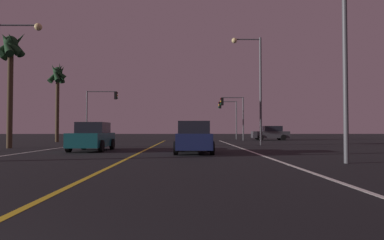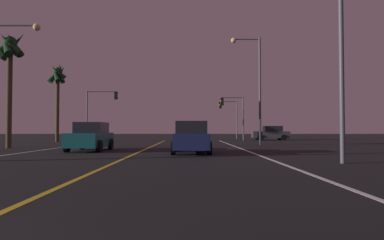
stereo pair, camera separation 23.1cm
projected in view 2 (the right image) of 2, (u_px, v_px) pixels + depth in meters
The scene contains 14 objects.
lane_edge_right at pixel (257, 154), 17.02m from camera, with size 0.16×42.90×0.01m, color silver.
lane_edge_left at pixel (9, 155), 16.94m from camera, with size 0.16×42.90×0.01m, color silver.
lane_center_divider at pixel (133, 154), 16.98m from camera, with size 0.16×42.90×0.01m, color gold.
car_crossing_side at pixel (271, 133), 40.42m from camera, with size 4.30×2.02×1.70m.
car_oncoming at pixel (91, 137), 20.10m from camera, with size 2.02×4.30×1.70m.
car_lead_same_lane at pixel (191, 138), 18.01m from camera, with size 2.02×4.30×1.70m.
traffic_light_near_right at pixel (232, 108), 39.08m from camera, with size 2.76×0.36×5.04m.
traffic_light_near_left at pixel (102, 104), 39.00m from camera, with size 3.65×0.36×5.72m.
traffic_light_far_right at pixel (228, 111), 44.58m from camera, with size 2.47×0.36×5.03m.
street_lamp_right_near at pixel (324, 26), 12.66m from camera, with size 2.77×0.44×8.03m.
street_lamp_left_mid at pixel (7, 68), 19.78m from camera, with size 2.66×0.44×7.55m.
street_lamp_right_far at pixel (253, 77), 27.37m from camera, with size 2.44×0.44×8.78m.
palm_tree_left_mid at pixel (10, 55), 22.99m from camera, with size 2.20×2.03×8.08m.
palm_tree_left_far at pixel (58, 79), 34.63m from camera, with size 2.08×2.16×8.21m.
Camera 2 is at (2.85, -1.59, 1.25)m, focal length 31.53 mm.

